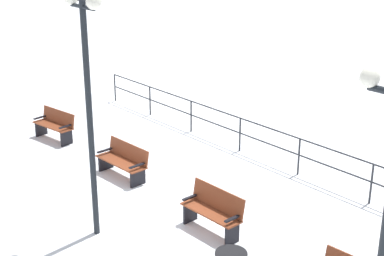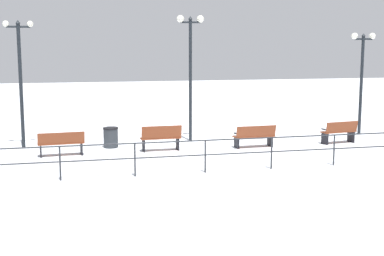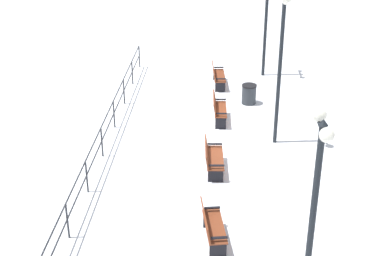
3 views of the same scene
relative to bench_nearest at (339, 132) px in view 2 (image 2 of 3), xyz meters
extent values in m
plane|color=white|center=(0.06, 5.40, -0.48)|extent=(80.00, 80.00, 0.00)
cube|color=brown|center=(0.07, 0.01, -0.01)|extent=(0.67, 1.52, 0.04)
cube|color=brown|center=(-0.15, -0.02, 0.22)|extent=(0.33, 1.47, 0.42)
cube|color=black|center=(0.17, -0.61, -0.24)|extent=(0.41, 0.11, 0.47)
cube|color=black|center=(-0.02, 0.64, -0.24)|extent=(0.41, 0.11, 0.47)
cube|color=black|center=(0.19, -0.61, 0.11)|extent=(0.42, 0.13, 0.04)
cube|color=black|center=(0.00, 0.64, 0.11)|extent=(0.42, 0.13, 0.04)
cube|color=brown|center=(0.02, 3.60, -0.05)|extent=(0.58, 1.60, 0.04)
cube|color=brown|center=(-0.23, 3.59, 0.18)|extent=(0.18, 1.58, 0.42)
cube|color=black|center=(0.06, 2.91, -0.26)|extent=(0.46, 0.07, 0.43)
cube|color=black|center=(-0.01, 4.29, -0.26)|extent=(0.46, 0.07, 0.43)
cube|color=black|center=(0.08, 2.91, 0.07)|extent=(0.46, 0.09, 0.04)
cube|color=black|center=(0.01, 4.29, 0.07)|extent=(0.46, 0.09, 0.04)
cube|color=brown|center=(0.17, 7.19, 0.00)|extent=(0.47, 1.50, 0.04)
cube|color=brown|center=(-0.05, 7.19, 0.25)|extent=(0.15, 1.49, 0.47)
cube|color=black|center=(0.18, 6.55, -0.24)|extent=(0.39, 0.06, 0.48)
cube|color=black|center=(0.15, 7.84, -0.24)|extent=(0.39, 0.06, 0.48)
cube|color=black|center=(0.20, 6.55, 0.12)|extent=(0.39, 0.08, 0.04)
cube|color=black|center=(0.17, 7.84, 0.12)|extent=(0.39, 0.08, 0.04)
cube|color=brown|center=(0.09, 10.79, -0.03)|extent=(0.58, 1.64, 0.04)
cube|color=brown|center=(-0.15, 10.77, 0.19)|extent=(0.22, 1.61, 0.40)
cube|color=black|center=(0.14, 10.09, -0.25)|extent=(0.42, 0.08, 0.45)
cube|color=black|center=(0.04, 11.49, -0.25)|extent=(0.42, 0.08, 0.45)
cube|color=black|center=(0.16, 10.09, 0.09)|extent=(0.42, 0.10, 0.04)
cube|color=black|center=(0.06, 11.49, 0.09)|extent=(0.42, 0.10, 0.04)
cylinder|color=black|center=(2.02, -2.07, 1.66)|extent=(0.13, 0.13, 4.27)
cylinder|color=black|center=(2.02, -2.07, 3.68)|extent=(0.08, 0.85, 0.08)
sphere|color=white|center=(2.02, -2.50, 3.80)|extent=(0.28, 0.28, 0.28)
sphere|color=white|center=(2.02, -1.65, 3.80)|extent=(0.28, 0.28, 0.28)
cone|color=black|center=(2.02, -2.07, 3.86)|extent=(0.19, 0.19, 0.12)
cylinder|color=black|center=(2.02, 5.62, 1.98)|extent=(0.13, 0.13, 4.91)
cylinder|color=black|center=(2.02, 5.62, 4.31)|extent=(0.08, 0.82, 0.08)
sphere|color=white|center=(2.02, 5.21, 4.44)|extent=(0.29, 0.29, 0.29)
sphere|color=white|center=(2.02, 6.03, 4.44)|extent=(0.29, 0.29, 0.29)
cone|color=black|center=(2.02, 5.62, 4.49)|extent=(0.18, 0.18, 0.12)
cylinder|color=black|center=(2.02, 12.19, 1.86)|extent=(0.14, 0.14, 4.68)
cylinder|color=black|center=(2.02, 12.19, 4.08)|extent=(0.08, 0.86, 0.08)
sphere|color=white|center=(2.02, 11.76, 4.19)|extent=(0.23, 0.23, 0.23)
sphere|color=white|center=(2.02, 12.63, 4.19)|extent=(0.23, 0.23, 0.23)
cone|color=black|center=(2.02, 12.19, 4.26)|extent=(0.19, 0.19, 0.12)
cylinder|color=#26282D|center=(-3.60, 2.15, 0.02)|extent=(0.05, 0.05, 1.00)
cylinder|color=#26282D|center=(-3.60, 4.32, 0.02)|extent=(0.05, 0.05, 1.00)
cylinder|color=#26282D|center=(-3.60, 6.48, 0.02)|extent=(0.05, 0.05, 1.00)
cylinder|color=#26282D|center=(-3.60, 8.64, 0.02)|extent=(0.05, 0.05, 1.00)
cylinder|color=#26282D|center=(-3.60, 10.81, 0.02)|extent=(0.05, 0.05, 1.00)
cylinder|color=#26282D|center=(-3.60, 5.40, 0.53)|extent=(0.04, 15.15, 0.04)
cylinder|color=#26282D|center=(-3.60, 5.40, 0.07)|extent=(0.04, 15.15, 0.04)
cylinder|color=#2D3338|center=(1.27, 8.94, -0.12)|extent=(0.55, 0.55, 0.72)
cylinder|color=black|center=(1.27, 8.94, 0.27)|extent=(0.58, 0.58, 0.06)
camera|label=1|loc=(7.49, 15.13, 5.81)|focal=53.59mm
camera|label=2|loc=(-19.31, 10.65, 3.37)|focal=50.63mm
camera|label=3|loc=(0.12, -11.40, 8.15)|focal=52.32mm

